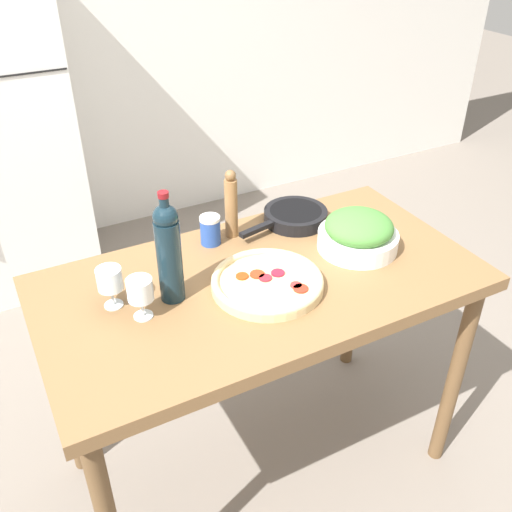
% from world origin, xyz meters
% --- Properties ---
extents(ground_plane, '(14.00, 14.00, 0.00)m').
position_xyz_m(ground_plane, '(0.00, 0.00, 0.00)').
color(ground_plane, slate).
extents(wall_back, '(6.40, 0.06, 2.60)m').
position_xyz_m(wall_back, '(0.00, 2.17, 1.30)').
color(wall_back, silver).
rests_on(wall_back, ground_plane).
extents(refrigerator, '(0.67, 0.65, 1.72)m').
position_xyz_m(refrigerator, '(-0.56, 1.81, 0.86)').
color(refrigerator, white).
rests_on(refrigerator, ground_plane).
extents(prep_counter, '(1.41, 0.75, 0.90)m').
position_xyz_m(prep_counter, '(0.00, 0.00, 0.80)').
color(prep_counter, brown).
rests_on(prep_counter, ground_plane).
extents(wine_bottle, '(0.07, 0.07, 0.36)m').
position_xyz_m(wine_bottle, '(-0.29, 0.03, 1.07)').
color(wine_bottle, '#142833').
rests_on(wine_bottle, prep_counter).
extents(wine_glass_near, '(0.08, 0.08, 0.13)m').
position_xyz_m(wine_glass_near, '(-0.40, -0.01, 0.99)').
color(wine_glass_near, silver).
rests_on(wine_glass_near, prep_counter).
extents(wine_glass_far, '(0.08, 0.08, 0.13)m').
position_xyz_m(wine_glass_far, '(-0.46, 0.08, 0.99)').
color(wine_glass_far, silver).
rests_on(wine_glass_far, prep_counter).
extents(pepper_mill, '(0.05, 0.05, 0.25)m').
position_xyz_m(pepper_mill, '(0.03, 0.28, 1.03)').
color(pepper_mill, olive).
rests_on(pepper_mill, prep_counter).
extents(salad_bowl, '(0.27, 0.27, 0.13)m').
position_xyz_m(salad_bowl, '(0.37, -0.00, 0.96)').
color(salad_bowl, white).
rests_on(salad_bowl, prep_counter).
extents(homemade_pizza, '(0.35, 0.35, 0.04)m').
position_xyz_m(homemade_pizza, '(-0.01, -0.06, 0.92)').
color(homemade_pizza, '#DBC189').
rests_on(homemade_pizza, prep_counter).
extents(salt_canister, '(0.07, 0.07, 0.10)m').
position_xyz_m(salt_canister, '(-0.06, 0.27, 0.96)').
color(salt_canister, '#284CA3').
rests_on(salt_canister, prep_counter).
extents(cast_iron_skillet, '(0.37, 0.24, 0.05)m').
position_xyz_m(cast_iron_skillet, '(0.28, 0.26, 0.93)').
color(cast_iron_skillet, black).
rests_on(cast_iron_skillet, prep_counter).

